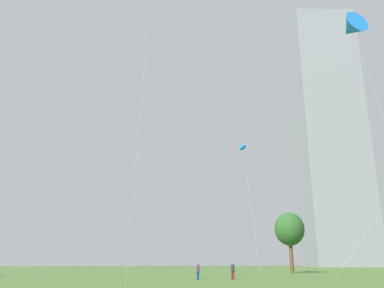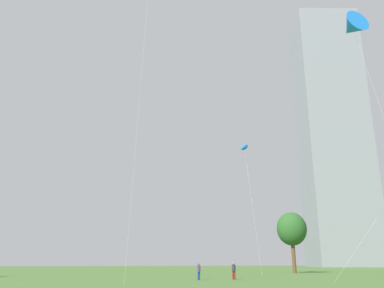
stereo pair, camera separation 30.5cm
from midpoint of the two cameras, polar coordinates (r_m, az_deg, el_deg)
name	(u,v)px [view 2 (the right image)]	position (r m, az deg, el deg)	size (l,w,h in m)	color
person_standing_0	(234,270)	(40.74, 6.28, -17.61)	(0.36, 0.36, 1.61)	maroon
person_standing_2	(199,270)	(39.60, 1.20, -17.79)	(0.34, 0.34, 1.53)	#1E478C
kite_flying_1	(244,147)	(58.91, 7.73, -0.47)	(2.06, 5.89, 18.81)	silver
kite_flying_3	(352,27)	(38.91, 22.36, 15.40)	(6.33, 2.47, 22.81)	silver
park_tree_1	(292,229)	(64.70, 14.36, -11.86)	(4.58, 4.58, 9.11)	brown
distant_highrise_0	(332,133)	(146.53, 19.67, 1.50)	(21.10, 17.25, 89.67)	gray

